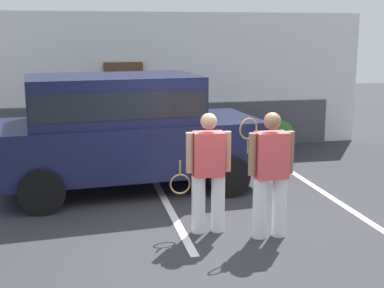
# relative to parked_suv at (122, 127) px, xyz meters

# --- Properties ---
(ground_plane) EXTENTS (40.00, 40.00, 0.00)m
(ground_plane) POSITION_rel_parked_suv_xyz_m (1.04, -2.47, -1.15)
(ground_plane) COLOR #2D2D33
(parking_stripe_1) EXTENTS (0.12, 4.40, 0.01)m
(parking_stripe_1) POSITION_rel_parked_suv_xyz_m (0.62, -0.97, -1.14)
(parking_stripe_1) COLOR silver
(parking_stripe_1) RESTS_ON ground_plane
(parking_stripe_2) EXTENTS (0.12, 4.40, 0.01)m
(parking_stripe_2) POSITION_rel_parked_suv_xyz_m (3.43, -0.97, -1.14)
(parking_stripe_2) COLOR silver
(parking_stripe_2) RESTS_ON ground_plane
(house_frontage) EXTENTS (10.44, 0.40, 3.24)m
(house_frontage) POSITION_rel_parked_suv_xyz_m (1.03, 3.33, 0.38)
(house_frontage) COLOR white
(house_frontage) RESTS_ON ground_plane
(parked_suv) EXTENTS (4.74, 2.47, 2.05)m
(parked_suv) POSITION_rel_parked_suv_xyz_m (0.00, 0.00, 0.00)
(parked_suv) COLOR #141938
(parked_suv) RESTS_ON ground_plane
(tennis_player_man) EXTENTS (0.89, 0.29, 1.70)m
(tennis_player_man) POSITION_rel_parked_suv_xyz_m (0.98, -2.35, -0.26)
(tennis_player_man) COLOR white
(tennis_player_man) RESTS_ON ground_plane
(tennis_player_woman) EXTENTS (0.78, 0.28, 1.74)m
(tennis_player_woman) POSITION_rel_parked_suv_xyz_m (1.76, -2.71, -0.24)
(tennis_player_woman) COLOR white
(tennis_player_woman) RESTS_ON ground_plane
(potted_plant_by_porch) EXTENTS (0.64, 0.64, 0.85)m
(potted_plant_by_porch) POSITION_rel_parked_suv_xyz_m (3.07, 2.11, -0.67)
(potted_plant_by_porch) COLOR gray
(potted_plant_by_porch) RESTS_ON ground_plane
(potted_plant_secondary) EXTENTS (0.60, 0.60, 0.79)m
(potted_plant_secondary) POSITION_rel_parked_suv_xyz_m (3.79, 2.06, -0.71)
(potted_plant_secondary) COLOR gray
(potted_plant_secondary) RESTS_ON ground_plane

